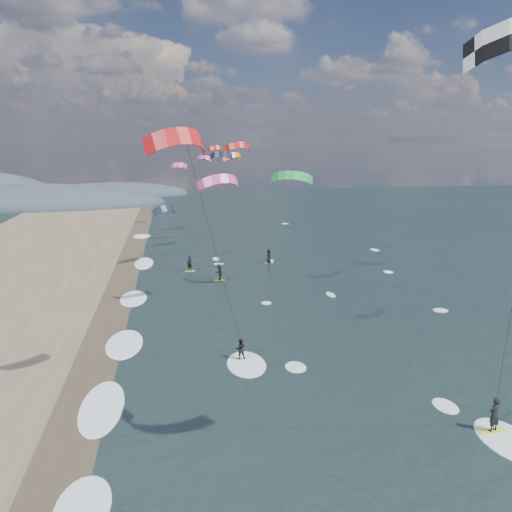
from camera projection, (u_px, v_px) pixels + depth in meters
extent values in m
plane|color=black|center=(318.00, 452.00, 24.06)|extent=(260.00, 260.00, 0.00)
cube|color=#382D23|center=(91.00, 376.00, 31.73)|extent=(3.00, 240.00, 0.00)
ellipsoid|color=#3D4756|center=(24.00, 206.00, 113.64)|extent=(64.00, 24.00, 10.00)
ellipsoid|color=#3D4756|center=(114.00, 195.00, 135.75)|extent=(40.00, 18.00, 7.00)
cube|color=#C8EC29|center=(492.00, 431.00, 25.71)|extent=(1.51, 0.45, 0.06)
imported|color=black|center=(494.00, 414.00, 25.49)|extent=(0.79, 0.64, 1.87)
ellipsoid|color=white|center=(507.00, 440.00, 25.00)|extent=(2.60, 4.20, 0.12)
cube|color=#C8EC29|center=(240.00, 359.00, 34.20)|extent=(1.15, 0.35, 0.05)
imported|color=black|center=(240.00, 349.00, 34.03)|extent=(0.72, 0.56, 1.46)
ellipsoid|color=white|center=(246.00, 364.00, 33.49)|extent=(2.60, 4.20, 0.12)
cylinder|color=black|center=(217.00, 255.00, 29.21)|extent=(0.02, 0.02, 15.26)
cube|color=#C8EC29|center=(219.00, 280.00, 53.42)|extent=(1.10, 0.35, 0.05)
imported|color=black|center=(219.00, 272.00, 53.22)|extent=(0.99, 1.28, 1.75)
cube|color=#C8EC29|center=(269.00, 263.00, 61.02)|extent=(1.10, 0.35, 0.05)
imported|color=black|center=(269.00, 256.00, 60.82)|extent=(0.67, 0.92, 1.74)
cube|color=#C8EC29|center=(190.00, 271.00, 57.16)|extent=(1.10, 0.35, 0.05)
imported|color=black|center=(190.00, 263.00, 56.96)|extent=(0.77, 0.70, 1.76)
ellipsoid|color=white|center=(77.00, 508.00, 20.40)|extent=(2.40, 5.40, 0.11)
ellipsoid|color=white|center=(102.00, 407.00, 28.08)|extent=(2.40, 5.40, 0.11)
ellipsoid|color=white|center=(118.00, 344.00, 36.72)|extent=(2.40, 5.40, 0.11)
ellipsoid|color=white|center=(130.00, 299.00, 47.29)|extent=(2.40, 5.40, 0.11)
ellipsoid|color=white|center=(139.00, 264.00, 60.73)|extent=(2.40, 5.40, 0.11)
ellipsoid|color=white|center=(146.00, 236.00, 78.02)|extent=(2.40, 5.40, 0.11)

